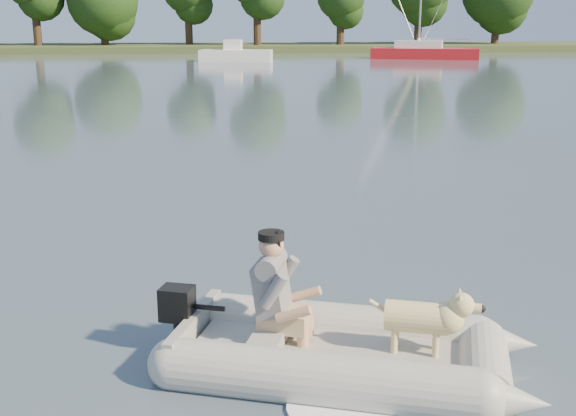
{
  "coord_description": "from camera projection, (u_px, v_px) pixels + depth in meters",
  "views": [
    {
      "loc": [
        -0.55,
        -6.21,
        2.87
      ],
      "look_at": [
        0.3,
        1.81,
        0.75
      ],
      "focal_mm": 45.0,
      "sensor_mm": 36.0,
      "label": 1
    }
  ],
  "objects": [
    {
      "name": "dinghy",
      "position": [
        345.0,
        312.0,
        5.97
      ],
      "size": [
        5.26,
        4.66,
        1.25
      ],
      "primitive_type": null,
      "rotation": [
        0.0,
        0.0,
        -0.33
      ],
      "color": "#9E9E99",
      "rests_on": "water"
    },
    {
      "name": "water",
      "position": [
        277.0,
        335.0,
        6.76
      ],
      "size": [
        160.0,
        160.0,
        0.0
      ],
      "primitive_type": "plane",
      "color": "slate",
      "rests_on": "ground"
    },
    {
      "name": "outboard_motor",
      "position": [
        178.0,
        323.0,
        6.35
      ],
      "size": [
        0.43,
        0.36,
        0.7
      ],
      "primitive_type": null,
      "rotation": [
        0.0,
        0.0,
        -0.33
      ],
      "color": "black",
      "rests_on": "dinghy"
    },
    {
      "name": "motorboat",
      "position": [
        236.0,
        47.0,
        49.85
      ],
      "size": [
        5.42,
        2.89,
        2.18
      ],
      "primitive_type": null,
      "rotation": [
        0.0,
        0.0,
        -0.18
      ],
      "color": "white",
      "rests_on": "water"
    },
    {
      "name": "shore_bank",
      "position": [
        216.0,
        48.0,
        66.33
      ],
      "size": [
        160.0,
        12.0,
        0.7
      ],
      "primitive_type": "cube",
      "color": "#47512D",
      "rests_on": "water"
    },
    {
      "name": "sailboat",
      "position": [
        424.0,
        52.0,
        53.3
      ],
      "size": [
        8.11,
        4.96,
        10.71
      ],
      "rotation": [
        0.0,
        0.0,
        -0.36
      ],
      "color": "red",
      "rests_on": "water"
    },
    {
      "name": "man",
      "position": [
        274.0,
        284.0,
        6.1
      ],
      "size": [
        0.79,
        0.73,
        0.96
      ],
      "primitive_type": null,
      "rotation": [
        0.0,
        0.0,
        -0.33
      ],
      "color": "slate",
      "rests_on": "dinghy"
    },
    {
      "name": "dog",
      "position": [
        416.0,
        322.0,
        5.9
      ],
      "size": [
        0.88,
        0.55,
        0.55
      ],
      "primitive_type": null,
      "rotation": [
        0.0,
        0.0,
        -0.33
      ],
      "color": "tan",
      "rests_on": "dinghy"
    }
  ]
}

